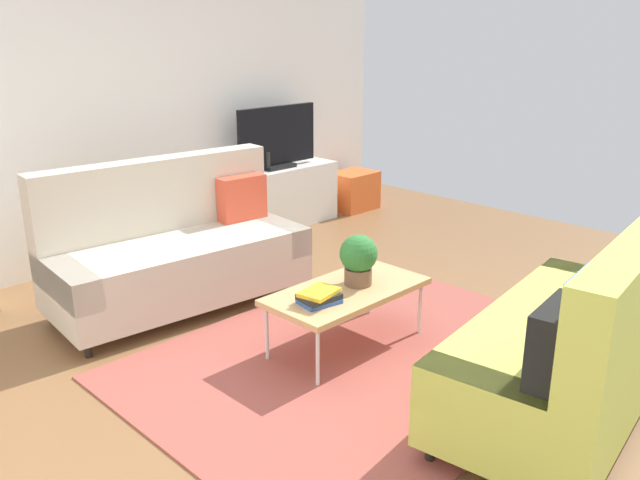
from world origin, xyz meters
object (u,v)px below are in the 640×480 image
tv (277,138)px  bottle_0 (259,164)px  coffee_table (347,292)px  table_book_0 (319,301)px  couch_green (578,341)px  vase_1 (240,167)px  potted_plant (358,258)px  tv_console (277,197)px  bottle_1 (268,161)px  couch_beige (176,249)px  storage_trunk (354,191)px  vase_0 (229,168)px

tv → bottle_0: size_ratio=5.69×
tv → bottle_0: 0.35m
coffee_table → table_book_0: table_book_0 is taller
table_book_0 → bottle_0: 2.88m
coffee_table → tv: 2.89m
couch_green → vase_1: size_ratio=15.17×
potted_plant → table_book_0: size_ratio=1.42×
couch_green → tv_console: 4.03m
tv_console → vase_1: vase_1 is taller
couch_green → potted_plant: bearing=90.0°
vase_1 → bottle_1: bottle_1 is taller
couch_beige → couch_green: bearing=108.6°
couch_beige → table_book_0: bearing=98.6°
bottle_0 → couch_green: bearing=-104.3°
tv_console → potted_plant: 2.81m
storage_trunk → vase_1: size_ratio=3.96×
storage_trunk → bottle_0: bearing=177.5°
coffee_table → bottle_0: size_ratio=6.26×
bottle_0 → coffee_table: bearing=-117.9°
bottle_1 → coffee_table: bearing=-120.0°
vase_1 → couch_beige: bearing=-144.4°
couch_beige → tv_console: bearing=-147.1°
potted_plant → vase_0: 2.60m
tv → table_book_0: bearing=-126.8°
tv_console → table_book_0: 3.05m
tv_console → potted_plant: size_ratio=4.10×
storage_trunk → potted_plant: size_ratio=1.52×
tv → vase_1: bearing=171.0°
couch_beige → vase_1: couch_beige is taller
couch_green → table_book_0: bearing=105.5°
couch_beige → storage_trunk: (3.00, 0.90, -0.22)m
couch_beige → tv: (1.90, 0.98, 0.51)m
potted_plant → tv: bearing=59.4°
couch_beige → bottle_1: size_ratio=10.11×
table_book_0 → vase_0: 2.80m
couch_beige → bottle_0: 1.92m
coffee_table → tv_console: (1.52, 2.42, -0.07)m
potted_plant → bottle_0: (1.15, 2.38, 0.12)m
couch_green → tv: bearing=64.8°
storage_trunk → coffee_table: bearing=-138.6°
vase_1 → bottle_0: 0.20m
tv_console → bottle_1: (-0.15, -0.04, 0.42)m
couch_green → tv: (1.23, 3.82, 0.51)m
storage_trunk → bottle_0: bottle_0 is taller
couch_beige → coffee_table: bearing=110.3°
vase_0 → coffee_table: bearing=-110.9°
bottle_0 → tv: bearing=4.3°
table_book_0 → bottle_0: bottle_0 is taller
coffee_table → storage_trunk: bearing=41.4°
couch_green → bottle_0: bearing=68.4°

